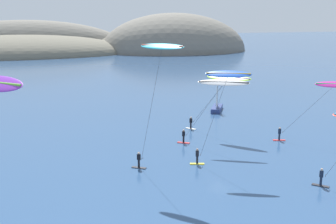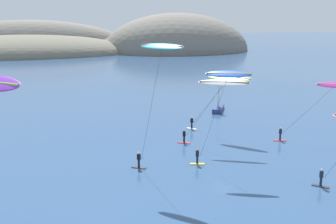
{
  "view_description": "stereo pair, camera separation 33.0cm",
  "coord_description": "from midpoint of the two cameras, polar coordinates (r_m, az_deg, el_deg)",
  "views": [
    {
      "loc": [
        -12.33,
        -18.29,
        15.23
      ],
      "look_at": [
        -0.54,
        20.43,
        5.77
      ],
      "focal_mm": 45.0,
      "sensor_mm": 36.0,
      "label": 1
    },
    {
      "loc": [
        -12.02,
        -18.38,
        15.23
      ],
      "look_at": [
        -0.54,
        20.43,
        5.77
      ],
      "focal_mm": 45.0,
      "sensor_mm": 36.0,
      "label": 2
    }
  ],
  "objects": [
    {
      "name": "headland_island",
      "position": [
        178.92,
        -7.87,
        8.15
      ],
      "size": [
        138.83,
        60.76,
        31.44
      ],
      "color": "#6B6656",
      "rests_on": "ground"
    },
    {
      "name": "kitesurfer_magenta",
      "position": [
        53.06,
        21.15,
        2.71
      ],
      "size": [
        8.29,
        4.56,
        7.53
      ],
      "color": "red",
      "rests_on": "ground"
    },
    {
      "name": "kitesurfer_cyan",
      "position": [
        39.22,
        -0.96,
        7.06
      ],
      "size": [
        4.63,
        4.63,
        12.65
      ],
      "color": "#2D2D33",
      "rests_on": "ground"
    },
    {
      "name": "kitesurfer_lime",
      "position": [
        53.69,
        8.14,
        4.17
      ],
      "size": [
        6.71,
        7.27,
        7.85
      ],
      "color": "silver",
      "rests_on": "ground"
    },
    {
      "name": "kitesurfer_white",
      "position": [
        48.97,
        7.32,
        3.27
      ],
      "size": [
        7.72,
        4.54,
        7.9
      ],
      "color": "red",
      "rests_on": "ground"
    },
    {
      "name": "sailboat_near",
      "position": [
        68.47,
        7.0,
        0.75
      ],
      "size": [
        3.84,
        5.61,
        5.7
      ],
      "color": "navy",
      "rests_on": "ground"
    },
    {
      "name": "kitesurfer_blue",
      "position": [
        41.87,
        7.95,
        3.84
      ],
      "size": [
        5.74,
        3.11,
        9.85
      ],
      "color": "yellow",
      "rests_on": "ground"
    }
  ]
}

